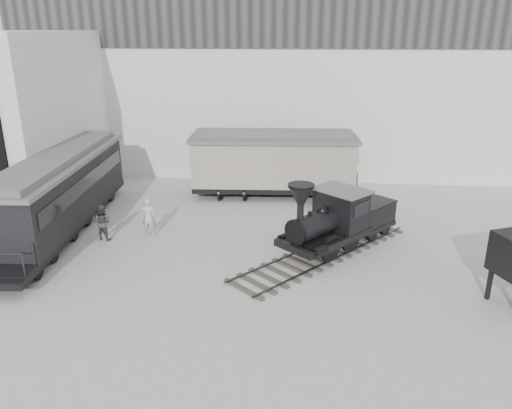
# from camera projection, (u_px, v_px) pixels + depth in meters

# --- Properties ---
(ground) EXTENTS (90.00, 90.00, 0.00)m
(ground) POSITION_uv_depth(u_px,v_px,m) (266.00, 287.00, 18.62)
(ground) COLOR #9E9E9B
(north_wall) EXTENTS (34.00, 2.51, 11.00)m
(north_wall) POSITION_uv_depth(u_px,v_px,m) (285.00, 89.00, 30.82)
(north_wall) COLOR silver
(north_wall) RESTS_ON ground
(west_pavilion) EXTENTS (7.00, 12.11, 9.00)m
(west_pavilion) POSITION_uv_depth(u_px,v_px,m) (21.00, 116.00, 27.75)
(west_pavilion) COLOR silver
(west_pavilion) RESTS_ON ground
(locomotive) EXTENTS (7.90, 8.53, 3.38)m
(locomotive) POSITION_uv_depth(u_px,v_px,m) (335.00, 223.00, 21.32)
(locomotive) COLOR #37342C
(locomotive) RESTS_ON ground
(boxcar) EXTENTS (9.45, 3.43, 3.81)m
(boxcar) POSITION_uv_depth(u_px,v_px,m) (273.00, 162.00, 28.11)
(boxcar) COLOR black
(boxcar) RESTS_ON ground
(passenger_coach) EXTENTS (3.48, 12.84, 3.40)m
(passenger_coach) POSITION_uv_depth(u_px,v_px,m) (60.00, 192.00, 23.37)
(passenger_coach) COLOR black
(passenger_coach) RESTS_ON ground
(visitor_a) EXTENTS (0.69, 0.47, 1.83)m
(visitor_a) POSITION_uv_depth(u_px,v_px,m) (148.00, 217.00, 22.93)
(visitor_a) COLOR #B7BAAB
(visitor_a) RESTS_ON ground
(visitor_b) EXTENTS (0.92, 0.78, 1.66)m
(visitor_b) POSITION_uv_depth(u_px,v_px,m) (103.00, 222.00, 22.56)
(visitor_b) COLOR #39383D
(visitor_b) RESTS_ON ground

